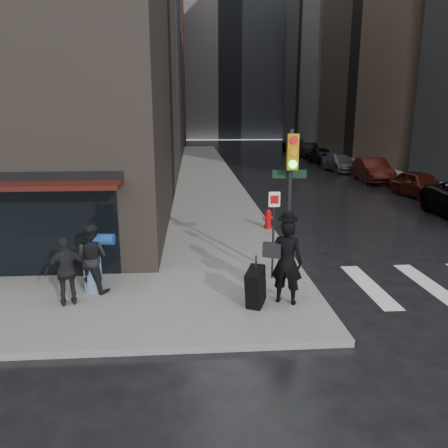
{
  "coord_description": "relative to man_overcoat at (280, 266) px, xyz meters",
  "views": [
    {
      "loc": [
        -1.04,
        -9.32,
        4.31
      ],
      "look_at": [
        -0.16,
        2.73,
        1.3
      ],
      "focal_mm": 35.0,
      "sensor_mm": 36.0,
      "label": 1
    }
  ],
  "objects": [
    {
      "name": "bldg_right_far",
      "position": [
        25.11,
        58.21,
        11.45
      ],
      "size": [
        22.0,
        20.0,
        25.0
      ],
      "primitive_type": "cube",
      "color": "slate",
      "rests_on": "ground"
    },
    {
      "name": "sidewalk_left",
      "position": [
        -0.89,
        27.21,
        -0.98
      ],
      "size": [
        4.0,
        50.0,
        0.15
      ],
      "primitive_type": "cube",
      "color": "slate",
      "rests_on": "ground"
    },
    {
      "name": "parked_car_4",
      "position": [
        10.02,
        30.72,
        -0.32
      ],
      "size": [
        1.84,
        4.35,
        1.47
      ],
      "primitive_type": "imported",
      "rotation": [
        0.0,
        0.0,
        0.02
      ],
      "color": "black",
      "rests_on": "ground"
    },
    {
      "name": "parked_car_1",
      "position": [
        10.33,
        13.41,
        -0.35
      ],
      "size": [
        2.03,
        4.24,
        1.4
      ],
      "primitive_type": "imported",
      "rotation": [
        0.0,
        0.0,
        0.1
      ],
      "color": "#45160D",
      "rests_on": "ground"
    },
    {
      "name": "sidewalk_right",
      "position": [
        12.61,
        27.21,
        -0.98
      ],
      "size": [
        3.0,
        50.0,
        0.15
      ],
      "primitive_type": "cube",
      "color": "slate",
      "rests_on": "ground"
    },
    {
      "name": "fire_hydrant",
      "position": [
        0.91,
        6.78,
        -0.58
      ],
      "size": [
        0.4,
        0.32,
        0.72
      ],
      "rotation": [
        0.0,
        0.0,
        0.01
      ],
      "color": "#AC0A0B",
      "rests_on": "ground"
    },
    {
      "name": "parked_car_3",
      "position": [
        9.81,
        24.95,
        -0.39
      ],
      "size": [
        2.28,
        4.72,
        1.32
      ],
      "primitive_type": "imported",
      "rotation": [
        0.0,
        0.0,
        0.1
      ],
      "color": "#535358",
      "rests_on": "ground"
    },
    {
      "name": "parked_car_2",
      "position": [
        10.08,
        19.18,
        -0.28
      ],
      "size": [
        2.06,
        4.84,
        1.55
      ],
      "primitive_type": "imported",
      "rotation": [
        0.0,
        0.0,
        -0.09
      ],
      "color": "#3B0F0B",
      "rests_on": "ground"
    },
    {
      "name": "ground",
      "position": [
        -0.89,
        0.21,
        -1.05
      ],
      "size": [
        140.0,
        140.0,
        0.0
      ],
      "primitive_type": "plane",
      "color": "black",
      "rests_on": "ground"
    },
    {
      "name": "parked_car_5",
      "position": [
        10.31,
        36.49,
        -0.29
      ],
      "size": [
        1.84,
        4.69,
        1.52
      ],
      "primitive_type": "imported",
      "rotation": [
        0.0,
        0.0,
        -0.05
      ],
      "color": "black",
      "rests_on": "ground"
    },
    {
      "name": "bldg_distant",
      "position": [
        5.11,
        78.21,
        14.95
      ],
      "size": [
        40.0,
        12.0,
        32.0
      ],
      "primitive_type": "cube",
      "color": "slate",
      "rests_on": "ground"
    },
    {
      "name": "man_jeans",
      "position": [
        -4.37,
        1.02,
        -0.05
      ],
      "size": [
        1.19,
        0.9,
        1.7
      ],
      "rotation": [
        0.0,
        0.0,
        2.86
      ],
      "color": "black",
      "rests_on": "ground"
    },
    {
      "name": "traffic_light",
      "position": [
        0.47,
        1.5,
        1.57
      ],
      "size": [
        0.96,
        0.44,
        3.83
      ],
      "rotation": [
        0.0,
        0.0,
        -0.03
      ],
      "color": "black",
      "rests_on": "ground"
    },
    {
      "name": "man_greycoat",
      "position": [
        -4.75,
        0.3,
        -0.11
      ],
      "size": [
        1.01,
        0.68,
        1.59
      ],
      "rotation": [
        0.0,
        0.0,
        3.48
      ],
      "color": "black",
      "rests_on": "ground"
    },
    {
      "name": "bldg_left_far",
      "position": [
        -13.89,
        62.21,
        11.95
      ],
      "size": [
        22.0,
        20.0,
        26.0
      ],
      "primitive_type": "cube",
      "color": "#5F2A20",
      "rests_on": "ground"
    },
    {
      "name": "parked_car_6",
      "position": [
        10.57,
        42.25,
        -0.27
      ],
      "size": [
        2.92,
        5.76,
        1.56
      ],
      "primitive_type": "imported",
      "rotation": [
        0.0,
        0.0,
        0.06
      ],
      "color": "black",
      "rests_on": "ground"
    },
    {
      "name": "man_overcoat",
      "position": [
        0.0,
        0.0,
        0.0
      ],
      "size": [
        1.44,
        0.95,
        2.15
      ],
      "rotation": [
        0.0,
        0.0,
        2.73
      ],
      "color": "black",
      "rests_on": "ground"
    }
  ]
}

